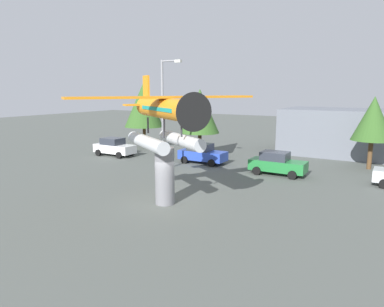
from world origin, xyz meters
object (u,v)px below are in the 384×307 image
(car_far_green, at_px, (277,163))
(tree_east, at_px, (200,111))
(storefront_building, at_px, (338,132))
(streetlight_primary, at_px, (164,108))
(car_mid_blue, at_px, (202,153))
(tree_west, at_px, (144,105))
(display_pedestal, at_px, (165,176))
(floatplane_monument, at_px, (165,117))
(tree_center_back, at_px, (373,119))
(car_near_white, at_px, (114,147))

(car_far_green, height_order, tree_east, tree_east)
(storefront_building, bearing_deg, streetlight_primary, -124.82)
(car_far_green, bearing_deg, car_mid_blue, 173.71)
(streetlight_primary, distance_m, tree_west, 12.37)
(display_pedestal, distance_m, streetlight_primary, 8.93)
(display_pedestal, bearing_deg, tree_west, 131.64)
(display_pedestal, distance_m, floatplane_monument, 3.30)
(car_mid_blue, distance_m, tree_center_back, 14.20)
(floatplane_monument, bearing_deg, streetlight_primary, 158.03)
(floatplane_monument, bearing_deg, car_far_green, 104.97)
(car_mid_blue, relative_size, car_far_green, 1.00)
(tree_east, bearing_deg, storefront_building, 38.44)
(car_far_green, xyz_separation_m, storefront_building, (2.49, 11.93, 1.38))
(tree_east, bearing_deg, streetlight_primary, -85.79)
(streetlight_primary, distance_m, storefront_building, 18.74)
(floatplane_monument, xyz_separation_m, car_far_green, (3.23, 10.14, -4.04))
(streetlight_primary, xyz_separation_m, storefront_building, (10.59, 15.22, -2.71))
(floatplane_monument, bearing_deg, storefront_building, 108.11)
(car_mid_blue, height_order, storefront_building, storefront_building)
(floatplane_monument, relative_size, streetlight_primary, 1.08)
(streetlight_primary, height_order, tree_east, streetlight_primary)
(car_far_green, xyz_separation_m, tree_center_back, (5.91, 5.76, 3.23))
(floatplane_monument, distance_m, car_mid_blue, 12.22)
(display_pedestal, height_order, floatplane_monument, floatplane_monument)
(car_far_green, xyz_separation_m, tree_east, (-8.57, 3.15, 3.53))
(floatplane_monument, bearing_deg, tree_east, 144.53)
(storefront_building, bearing_deg, tree_center_back, -61.01)
(display_pedestal, distance_m, car_mid_blue, 11.46)
(car_near_white, bearing_deg, streetlight_primary, -18.97)
(storefront_building, distance_m, tree_center_back, 7.29)
(display_pedestal, bearing_deg, tree_center_back, 59.69)
(display_pedestal, bearing_deg, tree_east, 111.57)
(car_far_green, bearing_deg, streetlight_primary, -157.86)
(storefront_building, bearing_deg, display_pedestal, -104.86)
(storefront_building, height_order, tree_center_back, tree_center_back)
(display_pedestal, relative_size, storefront_building, 0.31)
(car_near_white, height_order, tree_center_back, tree_center_back)
(car_near_white, distance_m, tree_east, 9.14)
(tree_west, relative_size, tree_center_back, 1.21)
(display_pedestal, distance_m, car_near_white, 16.00)
(car_near_white, distance_m, streetlight_primary, 9.46)
(storefront_building, bearing_deg, tree_east, -141.56)
(tree_west, bearing_deg, display_pedestal, -48.36)
(car_far_green, distance_m, tree_east, 9.79)
(floatplane_monument, bearing_deg, display_pedestal, -180.00)
(storefront_building, height_order, tree_east, tree_east)
(display_pedestal, height_order, tree_center_back, tree_center_back)
(display_pedestal, bearing_deg, streetlight_primary, 125.03)
(car_far_green, relative_size, streetlight_primary, 0.49)
(floatplane_monument, distance_m, streetlight_primary, 8.40)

